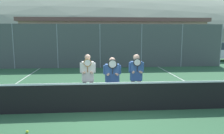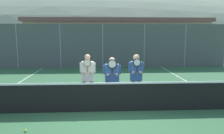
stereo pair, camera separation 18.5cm
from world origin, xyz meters
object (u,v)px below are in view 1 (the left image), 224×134
player_center_right (136,75)px  car_right_of_center (222,51)px  car_center (165,51)px  car_far_left (45,51)px  car_left_of_center (105,52)px  player_center_left (112,77)px  player_leftmost (88,76)px  tennis_ball_on_court (27,132)px

player_center_right → car_right_of_center: 15.42m
car_center → car_far_left: bearing=178.3°
car_right_of_center → car_left_of_center: bearing=178.6°
car_center → car_right_of_center: car_center is taller
car_left_of_center → car_center: 5.38m
car_left_of_center → car_center: (5.37, -0.25, 0.00)m
player_center_left → car_right_of_center: size_ratio=0.37×
player_leftmost → car_left_of_center: size_ratio=0.39×
player_leftmost → car_right_of_center: (11.83, 11.65, -0.18)m
car_right_of_center → player_center_left: bearing=-133.4°
car_far_left → tennis_ball_on_court: bearing=-79.5°
player_center_left → car_center: size_ratio=0.37×
player_center_right → car_right_of_center: size_ratio=0.39×
car_center → car_right_of_center: size_ratio=0.99×
car_far_left → car_right_of_center: 15.92m
player_leftmost → player_center_right: (1.69, 0.03, 0.01)m
player_center_right → car_left_of_center: size_ratio=0.39×
car_far_left → tennis_ball_on_court: size_ratio=61.18×
player_center_left → car_right_of_center: (10.99, 11.64, -0.15)m
car_center → tennis_ball_on_court: (-7.98, -13.72, -0.85)m
player_leftmost → tennis_ball_on_court: bearing=-126.1°
player_leftmost → tennis_ball_on_court: (-1.49, -2.05, -1.01)m
player_center_left → car_left_of_center: car_left_of_center is taller
player_leftmost → car_left_of_center: 11.97m
player_center_right → car_right_of_center: player_center_right is taller
player_center_left → car_center: (5.65, 11.66, -0.13)m
player_center_right → car_left_of_center: bearing=92.8°
player_leftmost → car_center: 13.36m
car_far_left → car_center: (10.58, -0.31, -0.04)m
car_left_of_center → player_center_right: bearing=-87.2°
player_center_right → tennis_ball_on_court: 3.94m
player_center_left → tennis_ball_on_court: size_ratio=24.81×
player_leftmost → player_center_left: player_leftmost is taller
player_center_right → car_center: size_ratio=0.40×
player_center_left → player_center_right: (0.85, 0.02, 0.04)m
car_center → player_center_right: bearing=-112.4°
car_left_of_center → tennis_ball_on_court: size_ratio=67.94×
car_center → tennis_ball_on_court: 15.90m
player_leftmost → player_center_left: 0.84m
player_leftmost → car_left_of_center: bearing=84.7°
player_leftmost → player_center_left: bearing=1.0°
player_center_left → player_leftmost: bearing=-179.0°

